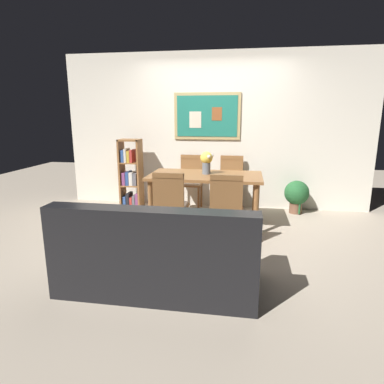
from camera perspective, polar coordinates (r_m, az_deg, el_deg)
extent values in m
plane|color=tan|center=(4.54, 1.88, -7.12)|extent=(12.00, 12.00, 0.00)
cube|color=silver|center=(5.72, 3.93, 10.43)|extent=(5.20, 0.10, 2.60)
cube|color=tan|center=(5.67, 2.61, 12.99)|extent=(1.12, 0.02, 0.77)
cube|color=#1E7260|center=(5.65, 2.60, 12.99)|extent=(1.02, 0.01, 0.67)
cube|color=beige|center=(5.67, 0.57, 12.42)|extent=(0.20, 0.00, 0.27)
cube|color=brown|center=(5.63, 4.33, 13.36)|extent=(0.17, 0.00, 0.22)
cube|color=brown|center=(4.74, 2.35, 2.82)|extent=(1.61, 0.88, 0.04)
cylinder|color=brown|center=(4.62, -7.20, -2.28)|extent=(0.07, 0.07, 0.70)
cylinder|color=brown|center=(4.44, 11.04, -3.07)|extent=(0.07, 0.07, 0.70)
cylinder|color=brown|center=(5.29, -5.01, -0.22)|extent=(0.07, 0.07, 0.70)
cylinder|color=brown|center=(5.13, 10.84, -0.83)|extent=(0.07, 0.07, 0.70)
cube|color=brown|center=(4.07, 6.03, -3.16)|extent=(0.40, 0.40, 0.03)
cube|color=beige|center=(4.06, 6.04, -2.79)|extent=(0.36, 0.36, 0.03)
cylinder|color=brown|center=(3.99, 3.35, -6.85)|extent=(0.04, 0.04, 0.42)
cylinder|color=brown|center=(3.97, 8.27, -7.06)|extent=(0.04, 0.04, 0.42)
cylinder|color=brown|center=(4.31, 3.83, -5.31)|extent=(0.04, 0.04, 0.42)
cylinder|color=brown|center=(4.29, 8.37, -5.50)|extent=(0.04, 0.04, 0.42)
cube|color=brown|center=(3.83, 5.95, -0.44)|extent=(0.38, 0.04, 0.46)
cube|color=brown|center=(3.79, 6.03, 2.50)|extent=(0.38, 0.05, 0.06)
cube|color=brown|center=(4.19, -3.50, -2.63)|extent=(0.40, 0.40, 0.03)
cube|color=beige|center=(4.18, -3.50, -2.27)|extent=(0.36, 0.36, 0.03)
cylinder|color=brown|center=(4.14, -6.29, -6.15)|extent=(0.04, 0.04, 0.42)
cylinder|color=brown|center=(4.06, -1.63, -6.45)|extent=(0.04, 0.04, 0.42)
cylinder|color=brown|center=(4.45, -5.11, -4.72)|extent=(0.04, 0.04, 0.42)
cylinder|color=brown|center=(4.38, -0.78, -4.96)|extent=(0.04, 0.04, 0.42)
cube|color=brown|center=(3.96, -4.12, 0.04)|extent=(0.38, 0.04, 0.46)
cube|color=brown|center=(3.91, -4.17, 2.89)|extent=(0.38, 0.05, 0.06)
cube|color=brown|center=(5.55, -0.34, 1.37)|extent=(0.40, 0.40, 0.03)
cube|color=beige|center=(5.54, -0.34, 1.65)|extent=(0.36, 0.36, 0.03)
cylinder|color=brown|center=(5.74, 1.62, -0.54)|extent=(0.04, 0.04, 0.42)
cylinder|color=brown|center=(5.79, -1.71, -0.41)|extent=(0.04, 0.04, 0.42)
cylinder|color=brown|center=(5.41, 1.13, -1.39)|extent=(0.04, 0.04, 0.42)
cylinder|color=brown|center=(5.47, -2.39, -1.24)|extent=(0.04, 0.04, 0.42)
cube|color=brown|center=(5.68, -0.04, 4.14)|extent=(0.38, 0.04, 0.46)
cube|color=brown|center=(5.65, -0.04, 6.14)|extent=(0.38, 0.05, 0.06)
cube|color=brown|center=(5.48, 6.72, 1.14)|extent=(0.40, 0.40, 0.03)
cube|color=beige|center=(5.48, 6.73, 1.42)|extent=(0.36, 0.36, 0.03)
cylinder|color=brown|center=(5.69, 8.45, -0.78)|extent=(0.04, 0.04, 0.42)
cylinder|color=brown|center=(5.71, 5.04, -0.65)|extent=(0.04, 0.04, 0.42)
cylinder|color=brown|center=(5.37, 8.38, -1.66)|extent=(0.04, 0.04, 0.42)
cylinder|color=brown|center=(5.38, 4.76, -1.52)|extent=(0.04, 0.04, 0.42)
cube|color=brown|center=(5.61, 6.88, 3.94)|extent=(0.38, 0.04, 0.46)
cube|color=brown|center=(5.59, 6.94, 5.96)|extent=(0.38, 0.05, 0.06)
cube|color=black|center=(3.20, -5.45, -12.43)|extent=(1.80, 0.84, 0.40)
cube|color=black|center=(2.75, -7.35, -7.36)|extent=(1.80, 0.20, 0.44)
cube|color=black|center=(3.37, -19.10, -6.07)|extent=(0.18, 0.80, 0.22)
cube|color=black|center=(2.98, 9.79, -8.04)|extent=(0.18, 0.80, 0.22)
cube|color=#B78C33|center=(3.05, -14.75, -6.83)|extent=(0.32, 0.16, 0.33)
cube|color=#B78C33|center=(2.90, -6.52, -7.52)|extent=(0.32, 0.16, 0.33)
cube|color=#B78C33|center=(2.81, 2.43, -8.09)|extent=(0.32, 0.16, 0.33)
cube|color=brown|center=(5.80, -12.07, 3.14)|extent=(0.03, 0.28, 1.18)
cube|color=brown|center=(5.69, -8.96, 3.07)|extent=(0.03, 0.28, 1.18)
cube|color=brown|center=(5.87, -10.29, -2.43)|extent=(0.36, 0.28, 0.03)
cube|color=brown|center=(5.67, -10.78, 8.83)|extent=(0.36, 0.28, 0.03)
cube|color=brown|center=(5.78, -10.45, 1.19)|extent=(0.30, 0.28, 0.02)
cube|color=brown|center=(5.71, -10.61, 5.05)|extent=(0.30, 0.28, 0.02)
cube|color=#2D4C8C|center=(5.88, -11.34, -1.42)|extent=(0.06, 0.22, 0.17)
cube|color=black|center=(5.85, -10.79, -1.20)|extent=(0.05, 0.22, 0.23)
cube|color=#B2332D|center=(5.84, -10.26, -1.52)|extent=(0.04, 0.22, 0.16)
cube|color=#595960|center=(5.82, -9.79, -1.41)|extent=(0.05, 0.22, 0.19)
cube|color=#7F3F72|center=(5.80, -9.28, -1.25)|extent=(0.05, 0.22, 0.23)
cube|color=#7F3F72|center=(5.79, -11.49, 2.36)|extent=(0.06, 0.22, 0.22)
cube|color=#2D4C8C|center=(5.77, -10.88, 2.40)|extent=(0.05, 0.22, 0.23)
cube|color=beige|center=(5.75, -10.28, 2.35)|extent=(0.06, 0.22, 0.22)
cube|color=#595960|center=(5.73, -9.64, 2.28)|extent=(0.06, 0.22, 0.21)
cube|color=#2D4C8C|center=(5.73, -11.70, 6.17)|extent=(0.06, 0.22, 0.21)
cube|color=beige|center=(5.71, -11.22, 6.27)|extent=(0.04, 0.22, 0.23)
cube|color=gold|center=(5.70, -10.71, 6.11)|extent=(0.05, 0.22, 0.19)
cube|color=#B2332D|center=(5.68, -10.24, 6.19)|extent=(0.04, 0.22, 0.21)
cylinder|color=brown|center=(5.68, 17.52, -2.57)|extent=(0.20, 0.20, 0.18)
cylinder|color=#332319|center=(5.66, 17.57, -1.77)|extent=(0.18, 0.18, 0.02)
sphere|color=#235B2D|center=(5.62, 17.69, -0.12)|extent=(0.40, 0.40, 0.40)
cylinder|color=#235B2D|center=(5.57, 18.14, -2.61)|extent=(0.03, 0.03, 0.21)
cylinder|color=#235B2D|center=(5.76, 18.40, -2.52)|extent=(0.03, 0.03, 0.28)
cylinder|color=slate|center=(4.76, 2.50, 4.17)|extent=(0.12, 0.12, 0.17)
sphere|color=#EACC4C|center=(4.74, 2.52, 5.94)|extent=(0.18, 0.18, 0.18)
sphere|color=silver|center=(4.80, 2.18, 5.93)|extent=(0.08, 0.08, 0.08)
sphere|color=silver|center=(4.67, 2.90, 6.10)|extent=(0.06, 0.06, 0.06)
sphere|color=silver|center=(4.75, 3.37, 6.30)|extent=(0.06, 0.06, 0.06)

